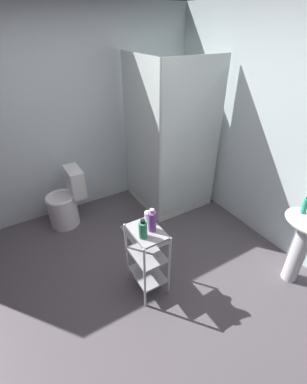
{
  "coord_description": "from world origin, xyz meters",
  "views": [
    {
      "loc": [
        1.54,
        -0.69,
        2.3
      ],
      "look_at": [
        -0.35,
        0.44,
        0.89
      ],
      "focal_mm": 25.23,
      "sensor_mm": 36.0,
      "label": 1
    }
  ],
  "objects_px": {
    "hand_soap_bottle": "(305,205)",
    "bath_mat": "(144,235)",
    "pedestal_sink": "(305,236)",
    "toilet": "(66,203)",
    "shower_stall": "(167,175)",
    "body_wash_bottle_green": "(143,229)",
    "rinse_cup": "(148,217)",
    "storage_cart": "(147,256)",
    "conditioner_bottle_purple": "(152,221)"
  },
  "relations": [
    {
      "from": "hand_soap_bottle",
      "to": "bath_mat",
      "type": "bearing_deg",
      "value": -142.49
    },
    {
      "from": "pedestal_sink",
      "to": "bath_mat",
      "type": "bearing_deg",
      "value": -143.62
    },
    {
      "from": "toilet",
      "to": "shower_stall",
      "type": "bearing_deg",
      "value": 78.49
    },
    {
      "from": "toilet",
      "to": "body_wash_bottle_green",
      "type": "bearing_deg",
      "value": 11.95
    },
    {
      "from": "rinse_cup",
      "to": "shower_stall",
      "type": "bearing_deg",
      "value": 139.0
    },
    {
      "from": "storage_cart",
      "to": "hand_soap_bottle",
      "type": "xyz_separation_m",
      "value": [
        0.58,
        1.31,
        0.45
      ]
    },
    {
      "from": "pedestal_sink",
      "to": "rinse_cup",
      "type": "bearing_deg",
      "value": -121.93
    },
    {
      "from": "storage_cart",
      "to": "bath_mat",
      "type": "xyz_separation_m",
      "value": [
        -0.69,
        0.34,
        -0.43
      ]
    },
    {
      "from": "hand_soap_bottle",
      "to": "shower_stall",
      "type": "bearing_deg",
      "value": -169.55
    },
    {
      "from": "hand_soap_bottle",
      "to": "conditioner_bottle_purple",
      "type": "bearing_deg",
      "value": -114.31
    },
    {
      "from": "toilet",
      "to": "hand_soap_bottle",
      "type": "relative_size",
      "value": 4.11
    },
    {
      "from": "pedestal_sink",
      "to": "toilet",
      "type": "xyz_separation_m",
      "value": [
        -2.11,
        -1.72,
        -0.26
      ]
    },
    {
      "from": "storage_cart",
      "to": "rinse_cup",
      "type": "distance_m",
      "value": 0.38
    },
    {
      "from": "shower_stall",
      "to": "storage_cart",
      "type": "relative_size",
      "value": 2.7
    },
    {
      "from": "shower_stall",
      "to": "hand_soap_bottle",
      "type": "relative_size",
      "value": 10.82
    },
    {
      "from": "toilet",
      "to": "body_wash_bottle_green",
      "type": "relative_size",
      "value": 4.16
    },
    {
      "from": "conditioner_bottle_purple",
      "to": "body_wash_bottle_green",
      "type": "distance_m",
      "value": 0.12
    },
    {
      "from": "body_wash_bottle_green",
      "to": "bath_mat",
      "type": "distance_m",
      "value": 1.17
    },
    {
      "from": "toilet",
      "to": "hand_soap_bottle",
      "type": "xyz_separation_m",
      "value": [
        2.03,
        1.69,
        0.58
      ]
    },
    {
      "from": "conditioner_bottle_purple",
      "to": "rinse_cup",
      "type": "bearing_deg",
      "value": 164.9
    },
    {
      "from": "body_wash_bottle_green",
      "to": "rinse_cup",
      "type": "bearing_deg",
      "value": 138.88
    },
    {
      "from": "hand_soap_bottle",
      "to": "conditioner_bottle_purple",
      "type": "xyz_separation_m",
      "value": [
        -0.57,
        -1.27,
        -0.05
      ]
    },
    {
      "from": "conditioner_bottle_purple",
      "to": "bath_mat",
      "type": "relative_size",
      "value": 0.37
    },
    {
      "from": "storage_cart",
      "to": "conditioner_bottle_purple",
      "type": "distance_m",
      "value": 0.41
    },
    {
      "from": "conditioner_bottle_purple",
      "to": "body_wash_bottle_green",
      "type": "height_order",
      "value": "conditioner_bottle_purple"
    },
    {
      "from": "toilet",
      "to": "conditioner_bottle_purple",
      "type": "relative_size",
      "value": 3.41
    },
    {
      "from": "hand_soap_bottle",
      "to": "rinse_cup",
      "type": "height_order",
      "value": "hand_soap_bottle"
    },
    {
      "from": "pedestal_sink",
      "to": "conditioner_bottle_purple",
      "type": "distance_m",
      "value": 1.47
    },
    {
      "from": "pedestal_sink",
      "to": "toilet",
      "type": "distance_m",
      "value": 2.73
    },
    {
      "from": "hand_soap_bottle",
      "to": "conditioner_bottle_purple",
      "type": "distance_m",
      "value": 1.39
    },
    {
      "from": "hand_soap_bottle",
      "to": "toilet",
      "type": "bearing_deg",
      "value": -140.11
    },
    {
      "from": "storage_cart",
      "to": "rinse_cup",
      "type": "bearing_deg",
      "value": 145.37
    },
    {
      "from": "shower_stall",
      "to": "toilet",
      "type": "xyz_separation_m",
      "value": [
        -0.28,
        -1.37,
        -0.15
      ]
    },
    {
      "from": "storage_cart",
      "to": "conditioner_bottle_purple",
      "type": "relative_size",
      "value": 3.32
    },
    {
      "from": "hand_soap_bottle",
      "to": "body_wash_bottle_green",
      "type": "xyz_separation_m",
      "value": [
        -0.53,
        -1.38,
        -0.07
      ]
    },
    {
      "from": "shower_stall",
      "to": "rinse_cup",
      "type": "bearing_deg",
      "value": -41.0
    },
    {
      "from": "pedestal_sink",
      "to": "toilet",
      "type": "height_order",
      "value": "pedestal_sink"
    },
    {
      "from": "rinse_cup",
      "to": "bath_mat",
      "type": "xyz_separation_m",
      "value": [
        -0.57,
        0.26,
        -0.78
      ]
    },
    {
      "from": "pedestal_sink",
      "to": "storage_cart",
      "type": "bearing_deg",
      "value": -116.53
    },
    {
      "from": "rinse_cup",
      "to": "bath_mat",
      "type": "relative_size",
      "value": 0.16
    },
    {
      "from": "shower_stall",
      "to": "pedestal_sink",
      "type": "bearing_deg",
      "value": 10.63
    },
    {
      "from": "bath_mat",
      "to": "rinse_cup",
      "type": "bearing_deg",
      "value": -24.11
    },
    {
      "from": "storage_cart",
      "to": "hand_soap_bottle",
      "type": "bearing_deg",
      "value": 66.01
    },
    {
      "from": "rinse_cup",
      "to": "pedestal_sink",
      "type": "bearing_deg",
      "value": 58.07
    },
    {
      "from": "pedestal_sink",
      "to": "storage_cart",
      "type": "height_order",
      "value": "pedestal_sink"
    },
    {
      "from": "conditioner_bottle_purple",
      "to": "bath_mat",
      "type": "height_order",
      "value": "conditioner_bottle_purple"
    },
    {
      "from": "toilet",
      "to": "hand_soap_bottle",
      "type": "height_order",
      "value": "hand_soap_bottle"
    },
    {
      "from": "shower_stall",
      "to": "storage_cart",
      "type": "height_order",
      "value": "shower_stall"
    },
    {
      "from": "conditioner_bottle_purple",
      "to": "hand_soap_bottle",
      "type": "bearing_deg",
      "value": 65.69
    },
    {
      "from": "conditioner_bottle_purple",
      "to": "rinse_cup",
      "type": "height_order",
      "value": "conditioner_bottle_purple"
    }
  ]
}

